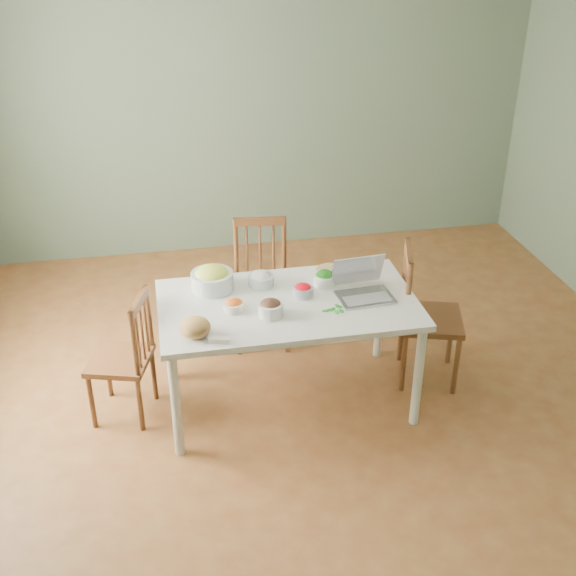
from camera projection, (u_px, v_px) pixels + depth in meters
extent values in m
cube|color=brown|center=(323.00, 393.00, 5.03)|extent=(5.00, 5.00, 0.00)
cube|color=#5A6F55|center=(261.00, 107.00, 6.53)|extent=(5.00, 0.00, 2.70)
cube|color=#5A6F55|center=(522.00, 523.00, 2.23)|extent=(5.00, 0.00, 2.70)
ellipsoid|color=#A88147|center=(195.00, 327.00, 4.21)|extent=(0.19, 0.19, 0.12)
cube|color=silver|center=(219.00, 340.00, 4.17)|extent=(0.13, 0.07, 0.03)
cylinder|color=tan|center=(331.00, 271.00, 4.95)|extent=(0.25, 0.25, 0.02)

